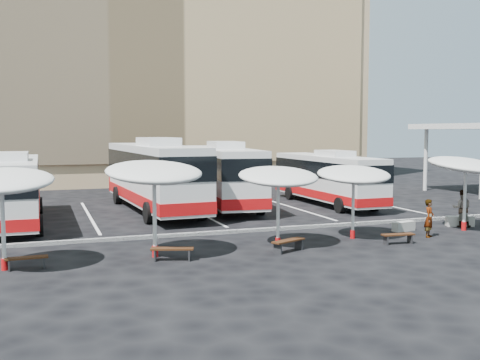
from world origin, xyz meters
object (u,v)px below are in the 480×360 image
object	(u,v)px
wood_bench_3	(398,236)
passenger_1	(463,208)
conc_bench_0	(404,226)
bus_1	(154,173)
conc_bench_1	(460,221)
bus_3	(327,177)
wood_bench_1	(172,251)
bus_0	(13,187)
sunshade_1	(154,173)
wood_bench_2	(288,243)
sunshade_4	(466,165)
sunshade_2	(278,177)
passenger_0	(430,218)
bus_2	(222,173)
sunshade_3	(354,175)
wood_bench_0	(27,260)
sunshade_0	(1,181)

from	to	relation	value
wood_bench_3	passenger_1	xyz separation A→B (m)	(5.43, 2.46, 0.58)
wood_bench_3	conc_bench_0	xyz separation A→B (m)	(2.07, 2.49, -0.11)
bus_1	conc_bench_1	bearing A→B (deg)	-41.68
bus_3	wood_bench_1	world-z (taller)	bus_3
bus_3	conc_bench_0	xyz separation A→B (m)	(-1.16, -9.66, -1.55)
bus_0	sunshade_1	size ratio (longest dim) A/B	2.94
wood_bench_2	conc_bench_0	distance (m)	7.34
sunshade_4	passenger_1	size ratio (longest dim) A/B	2.42
bus_3	wood_bench_2	world-z (taller)	bus_3
sunshade_2	wood_bench_1	world-z (taller)	sunshade_2
wood_bench_2	passenger_0	bearing A→B (deg)	5.19
bus_0	sunshade_2	world-z (taller)	bus_0
bus_2	sunshade_4	distance (m)	14.55
sunshade_4	wood_bench_2	distance (m)	10.21
sunshade_3	passenger_1	bearing A→B (deg)	6.91
bus_3	sunshade_4	xyz separation A→B (m)	(1.61, -10.48, 1.29)
sunshade_1	sunshade_2	xyz separation A→B (m)	(5.01, 0.15, -0.30)
wood_bench_1	passenger_0	size ratio (longest dim) A/B	0.94
bus_2	passenger_1	xyz separation A→B (m)	(8.70, -11.26, -1.15)
wood_bench_0	conc_bench_0	xyz separation A→B (m)	(16.45, 1.92, -0.10)
sunshade_1	sunshade_4	bearing A→B (deg)	2.74
bus_0	wood_bench_3	size ratio (longest dim) A/B	8.13
sunshade_1	wood_bench_1	bearing A→B (deg)	-59.35
sunshade_2	wood_bench_0	distance (m)	9.80
sunshade_0	conc_bench_0	world-z (taller)	sunshade_0
wood_bench_0	conc_bench_0	distance (m)	16.56
bus_0	wood_bench_3	world-z (taller)	bus_0
bus_3	sunshade_0	distance (m)	21.63
bus_0	bus_2	distance (m)	12.30
sunshade_3	wood_bench_3	bearing A→B (deg)	-55.15
sunshade_2	passenger_1	distance (m)	10.61
wood_bench_1	conc_bench_1	size ratio (longest dim) A/B	1.22
sunshade_0	passenger_1	xyz separation A→B (m)	(20.50, 1.76, -2.10)
passenger_0	bus_0	bearing A→B (deg)	111.46
bus_2	sunshade_4	bearing A→B (deg)	-50.18
passenger_0	wood_bench_1	bearing A→B (deg)	143.97
bus_2	sunshade_3	bearing A→B (deg)	-74.18
bus_2	bus_1	bearing A→B (deg)	-165.48
sunshade_1	sunshade_3	bearing A→B (deg)	4.48
wood_bench_0	passenger_0	bearing A→B (deg)	0.76
wood_bench_3	conc_bench_1	distance (m)	6.09
bus_2	wood_bench_3	xyz separation A→B (m)	(3.28, -13.72, -1.74)
conc_bench_1	bus_2	bearing A→B (deg)	128.37
bus_0	wood_bench_0	size ratio (longest dim) A/B	8.26
sunshade_3	bus_2	bearing A→B (deg)	99.97
sunshade_0	wood_bench_2	size ratio (longest dim) A/B	2.29
wood_bench_0	passenger_1	world-z (taller)	passenger_1
bus_0	bus_1	world-z (taller)	bus_1
wood_bench_1	wood_bench_0	bearing A→B (deg)	175.39
wood_bench_1	sunshade_3	bearing A→B (deg)	10.09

